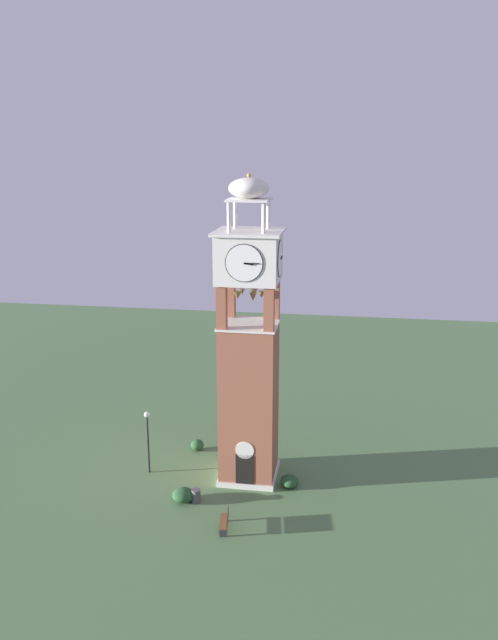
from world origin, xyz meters
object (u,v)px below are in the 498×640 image
at_px(park_bench, 225,521).
at_px(lamp_post, 148,431).
at_px(trash_bin, 196,496).
at_px(clock_tower, 249,359).

height_order(park_bench, lamp_post, lamp_post).
relative_size(lamp_post, trash_bin, 5.13).
distance_m(lamp_post, trash_bin, 5.35).
bearing_deg(park_bench, clock_tower, 86.43).
xyz_separation_m(clock_tower, park_bench, (-0.37, -5.89, -7.18)).
bearing_deg(clock_tower, trash_bin, -125.96).
relative_size(clock_tower, trash_bin, 23.05).
bearing_deg(trash_bin, clock_tower, 54.04).
distance_m(park_bench, trash_bin, 3.23).
height_order(clock_tower, lamp_post, clock_tower).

